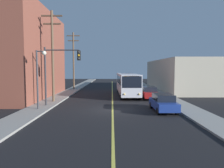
# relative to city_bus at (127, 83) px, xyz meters

# --- Properties ---
(ground_plane) EXTENTS (120.00, 120.00, 0.00)m
(ground_plane) POSITION_rel_city_bus_xyz_m (-2.20, -10.86, -1.82)
(ground_plane) COLOR black
(sidewalk_left) EXTENTS (2.50, 90.00, 0.15)m
(sidewalk_left) POSITION_rel_city_bus_xyz_m (-9.45, -0.86, -1.74)
(sidewalk_left) COLOR gray
(sidewalk_left) RESTS_ON ground
(sidewalk_right) EXTENTS (2.50, 90.00, 0.15)m
(sidewalk_right) POSITION_rel_city_bus_xyz_m (5.05, -0.86, -1.74)
(sidewalk_right) COLOR gray
(sidewalk_right) RESTS_ON ground
(lane_stripe_center) EXTENTS (0.16, 60.00, 0.01)m
(lane_stripe_center) POSITION_rel_city_bus_xyz_m (-2.20, 4.14, -1.81)
(lane_stripe_center) COLOR #D8CC4C
(lane_stripe_center) RESTS_ON ground
(building_left_brick) EXTENTS (10.00, 16.73, 11.77)m
(building_left_brick) POSITION_rel_city_bus_xyz_m (-15.69, -2.13, 4.07)
(building_left_brick) COLOR brown
(building_left_brick) RESTS_ON ground
(building_right_warehouse) EXTENTS (12.00, 21.69, 5.59)m
(building_right_warehouse) POSITION_rel_city_bus_xyz_m (12.29, 8.42, 0.97)
(building_right_warehouse) COLOR beige
(building_right_warehouse) RESTS_ON ground
(city_bus) EXTENTS (2.79, 12.20, 3.20)m
(city_bus) POSITION_rel_city_bus_xyz_m (0.00, 0.00, 0.00)
(city_bus) COLOR silver
(city_bus) RESTS_ON ground
(parked_car_blue) EXTENTS (1.85, 4.41, 1.62)m
(parked_car_blue) POSITION_rel_city_bus_xyz_m (2.48, -11.59, -0.98)
(parked_car_blue) COLOR navy
(parked_car_blue) RESTS_ON ground
(parked_car_red) EXTENTS (1.87, 4.42, 1.62)m
(parked_car_red) POSITION_rel_city_bus_xyz_m (2.58, -3.64, -0.98)
(parked_car_red) COLOR maroon
(parked_car_red) RESTS_ON ground
(utility_pole_near) EXTENTS (2.40, 0.28, 10.38)m
(utility_pole_near) POSITION_rel_city_bus_xyz_m (-9.09, -6.64, 4.03)
(utility_pole_near) COLOR brown
(utility_pole_near) RESTS_ON sidewalk_left
(utility_pole_mid) EXTENTS (2.40, 0.28, 10.45)m
(utility_pole_mid) POSITION_rel_city_bus_xyz_m (-9.40, 7.83, 4.07)
(utility_pole_mid) COLOR brown
(utility_pole_mid) RESTS_ON sidewalk_left
(traffic_signal_left_corner) EXTENTS (3.75, 0.48, 6.00)m
(traffic_signal_left_corner) POSITION_rel_city_bus_xyz_m (-7.61, -9.20, 2.49)
(traffic_signal_left_corner) COLOR #2D2D33
(traffic_signal_left_corner) RESTS_ON sidewalk_left
(street_lamp_left) EXTENTS (0.98, 0.40, 5.50)m
(street_lamp_left) POSITION_rel_city_bus_xyz_m (-9.03, -11.20, 1.92)
(street_lamp_left) COLOR #38383D
(street_lamp_left) RESTS_ON sidewalk_left
(fire_hydrant) EXTENTS (0.44, 0.26, 0.84)m
(fire_hydrant) POSITION_rel_city_bus_xyz_m (4.65, -6.41, -1.23)
(fire_hydrant) COLOR red
(fire_hydrant) RESTS_ON sidewalk_right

